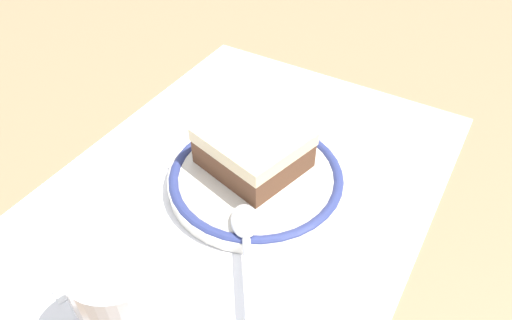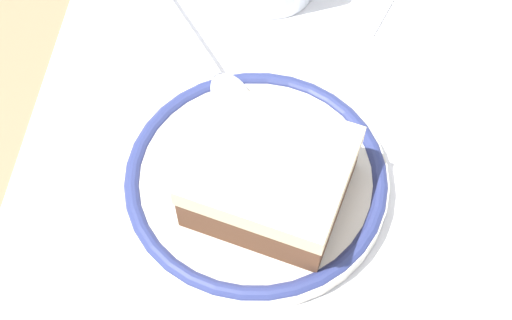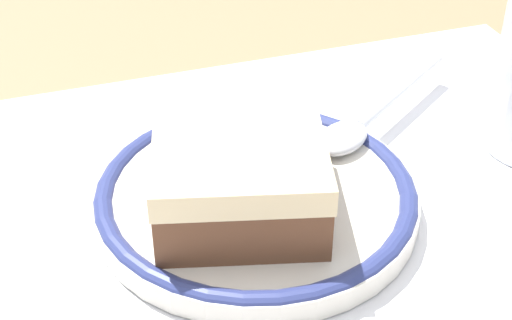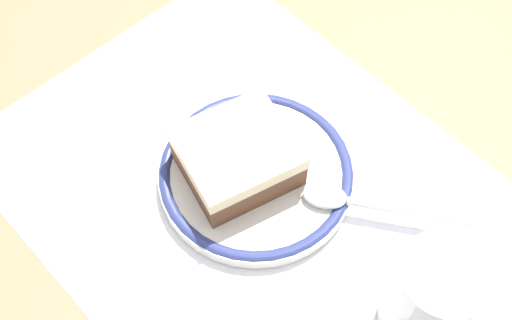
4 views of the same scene
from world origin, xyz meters
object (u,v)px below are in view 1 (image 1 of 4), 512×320
Objects in this scene: sugar_packet at (80,274)px; spoon at (247,245)px; plate at (256,178)px; cup at (130,306)px; napkin at (316,113)px; cake_slice at (256,149)px.

spoon is at bearing 128.02° from sugar_packet.
cup reaches higher than plate.
spoon is (0.08, 0.04, 0.01)m from plate.
plate is at bearing -0.57° from napkin.
cake_slice is at bearing -151.37° from plate.
plate reaches higher than sugar_packet.
cup is at bearing 78.87° from sugar_packet.
cake_slice is 0.20m from cup.
cup is 0.09m from sugar_packet.
spoon is at bearing 25.56° from plate.
plate is 0.19m from sugar_packet.
sugar_packet is at bearing -101.13° from cup.
cake_slice is 0.11m from spoon.
plate is 1.36× the size of spoon.
spoon is at bearing 9.72° from napkin.
cup reaches higher than spoon.
plate reaches higher than napkin.
sugar_packet is (0.09, -0.11, -0.02)m from spoon.
cup is at bearing 0.85° from napkin.
cake_slice reaches higher than spoon.
cake_slice is 0.87× the size of spoon.
cake_slice is 0.13m from napkin.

